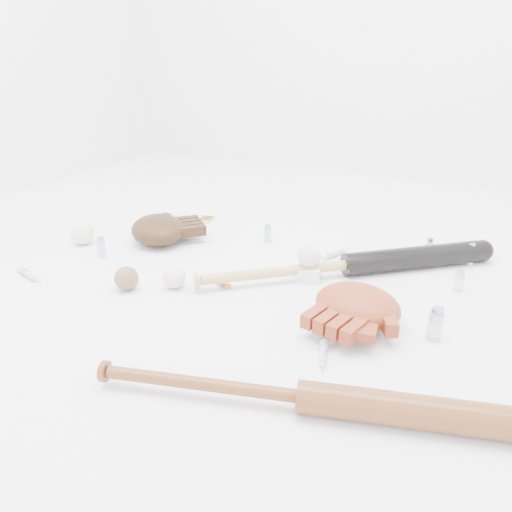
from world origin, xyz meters
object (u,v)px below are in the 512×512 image
at_px(glove_dark, 158,229).
at_px(pedestal, 308,273).
at_px(bat_dark, 348,265).
at_px(bat_wood, 302,397).

bearing_deg(glove_dark, pedestal, 38.79).
relative_size(bat_dark, bat_wood, 1.13).
height_order(bat_wood, glove_dark, glove_dark).
bearing_deg(bat_dark, pedestal, 176.97).
height_order(bat_dark, glove_dark, glove_dark).
bearing_deg(bat_wood, bat_dark, 83.95).
bearing_deg(glove_dark, bat_wood, 5.87).
xyz_separation_m(bat_dark, pedestal, (-0.10, -0.08, -0.02)).
distance_m(glove_dark, pedestal, 0.60).
bearing_deg(pedestal, glove_dark, 175.13).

